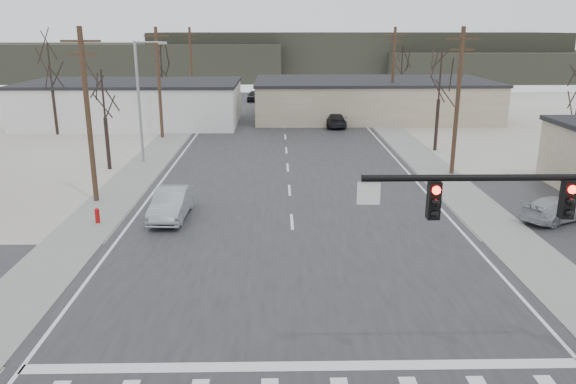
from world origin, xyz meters
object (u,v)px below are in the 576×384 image
car_far_a (335,120)px  car_parked_silver (557,209)px  sedan_crossing (171,203)px  car_far_b (254,96)px  fire_hydrant (97,216)px

car_far_a → car_parked_silver: size_ratio=1.12×
sedan_crossing → car_parked_silver: (20.53, -0.87, -0.17)m
car_far_a → car_far_b: size_ratio=1.16×
sedan_crossing → car_parked_silver: bearing=-0.6°
sedan_crossing → car_parked_silver: 20.55m
car_parked_silver → car_far_a: bearing=-11.2°
fire_hydrant → car_far_a: size_ratio=0.18×
fire_hydrant → car_far_a: bearing=62.5°
car_far_a → car_far_b: bearing=-68.8°
car_far_a → car_parked_silver: 30.89m
car_far_b → car_parked_silver: bearing=-66.3°
sedan_crossing → car_far_b: 50.42m
sedan_crossing → car_far_a: bearing=69.8°
car_far_b → car_parked_silver: (18.04, -51.23, -0.10)m
fire_hydrant → sedan_crossing: sedan_crossing is taller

